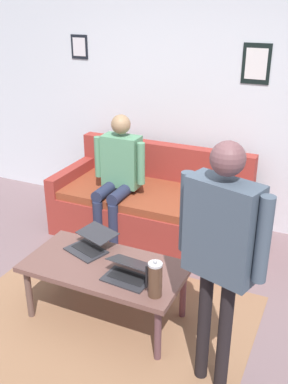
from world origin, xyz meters
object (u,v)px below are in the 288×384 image
Objects in this scene: laptop_center at (90,244)px; person_standing at (221,242)px; couch at (152,206)px; french_press at (155,279)px; person_seated at (118,171)px; laptop_left at (128,273)px; coffee_table at (105,270)px.

person_standing is (-1.15, 0.43, 0.53)m from laptop_center.
couch is at bearing -89.18° from laptop_center.
person_seated is (0.99, -1.36, 0.13)m from french_press.
person_standing is (-0.45, 0.10, 0.45)m from french_press.
laptop_left is 0.50m from laptop_center.
person_standing is (-0.70, 0.21, 0.54)m from laptop_left.
laptop_left is (-0.47, 1.48, 0.21)m from couch.
person_standing is 2.07m from person_seated.
person_standing is (-0.93, 0.28, 0.63)m from coffee_table.
coffee_table is at bearing -16.96° from person_standing.
laptop_left is at bearing 161.87° from coffee_table.
person_seated reaches higher than laptop_left.
laptop_center is 1.34m from person_standing.
person_standing reaches higher than french_press.
person_seated is (0.50, -1.18, 0.30)m from coffee_table.
laptop_left is 1.47m from person_seated.
french_press is at bearing 157.44° from laptop_left.
person_seated is at bearing -74.50° from laptop_center.
coffee_table is at bearing 113.02° from person_seated.
person_standing is at bearing 163.04° from coffee_table.
couch is 4.66× the size of laptop_center.
couch reaches higher than french_press.
laptop_left reaches higher than laptop_center.
couch reaches higher than laptop_left.
person_standing reaches higher than laptop_left.
coffee_table is at bearing -20.45° from french_press.
person_standing is at bearing 159.29° from laptop_center.
coffee_table is 1.16m from person_standing.
coffee_table is 0.28m from laptop_center.
laptop_left is 0.21× the size of person_standing.
laptop_center is 1.48× the size of french_press.
laptop_center is at bearing 90.82° from couch.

